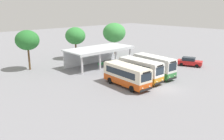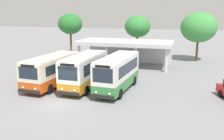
{
  "view_description": "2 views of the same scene",
  "coord_description": "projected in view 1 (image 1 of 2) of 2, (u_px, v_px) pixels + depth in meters",
  "views": [
    {
      "loc": [
        -25.62,
        -17.2,
        10.82
      ],
      "look_at": [
        -2.33,
        8.25,
        1.38
      ],
      "focal_mm": 37.57,
      "sensor_mm": 36.0,
      "label": 1
    },
    {
      "loc": [
        9.26,
        -17.51,
        7.27
      ],
      "look_at": [
        2.53,
        5.76,
        1.67
      ],
      "focal_mm": 40.87,
      "sensor_mm": 36.0,
      "label": 2
    }
  ],
  "objects": [
    {
      "name": "roadside_tree_west_of_canopy",
      "position": [
        27.0,
        40.0,
        39.89
      ],
      "size": [
        4.02,
        4.02,
        6.92
      ],
      "color": "brown",
      "rests_on": "ground"
    },
    {
      "name": "roadside_tree_east_of_canopy",
      "position": [
        114.0,
        33.0,
        53.28
      ],
      "size": [
        5.17,
        5.17,
        7.18
      ],
      "color": "brown",
      "rests_on": "ground"
    },
    {
      "name": "waiting_chair_end_by_column",
      "position": [
        99.0,
        65.0,
        42.6
      ],
      "size": [
        0.44,
        0.44,
        0.86
      ],
      "color": "slate",
      "rests_on": "ground"
    },
    {
      "name": "roadside_tree_behind_canopy",
      "position": [
        75.0,
        36.0,
        48.5
      ],
      "size": [
        4.16,
        4.16,
        6.64
      ],
      "color": "brown",
      "rests_on": "ground"
    },
    {
      "name": "parked_car_flank",
      "position": [
        189.0,
        62.0,
        43.64
      ],
      "size": [
        3.3,
        4.75,
        1.62
      ],
      "color": "black",
      "rests_on": "ground"
    },
    {
      "name": "waiting_chair_fifth_seat",
      "position": [
        110.0,
        63.0,
        44.14
      ],
      "size": [
        0.44,
        0.44,
        0.86
      ],
      "color": "slate",
      "rests_on": "ground"
    },
    {
      "name": "waiting_chair_middle_seat",
      "position": [
        104.0,
        64.0,
        43.37
      ],
      "size": [
        0.44,
        0.44,
        0.86
      ],
      "color": "slate",
      "rests_on": "ground"
    },
    {
      "name": "terminal_canopy",
      "position": [
        97.0,
        51.0,
        43.7
      ],
      "size": [
        12.68,
        5.89,
        3.4
      ],
      "color": "silver",
      "rests_on": "ground"
    },
    {
      "name": "waiting_chair_fourth_seat",
      "position": [
        107.0,
        63.0,
        43.79
      ],
      "size": [
        0.44,
        0.44,
        0.86
      ],
      "color": "slate",
      "rests_on": "ground"
    },
    {
      "name": "city_bus_middle_cream",
      "position": [
        154.0,
        65.0,
        36.84
      ],
      "size": [
        2.65,
        7.5,
        3.26
      ],
      "color": "black",
      "rests_on": "ground"
    },
    {
      "name": "waiting_chair_second_from_end",
      "position": [
        102.0,
        64.0,
        42.94
      ],
      "size": [
        0.44,
        0.44,
        0.86
      ],
      "color": "slate",
      "rests_on": "ground"
    },
    {
      "name": "city_bus_nearest_orange",
      "position": [
        127.0,
        75.0,
        32.37
      ],
      "size": [
        2.85,
        7.68,
        3.01
      ],
      "color": "black",
      "rests_on": "ground"
    },
    {
      "name": "ground_plane",
      "position": [
        166.0,
        89.0,
        31.78
      ],
      "size": [
        180.0,
        180.0,
        0.0
      ],
      "primitive_type": "plane",
      "color": "gray"
    },
    {
      "name": "city_bus_second_in_row",
      "position": [
        140.0,
        69.0,
        34.7
      ],
      "size": [
        2.38,
        7.3,
        3.21
      ],
      "color": "black",
      "rests_on": "ground"
    }
  ]
}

